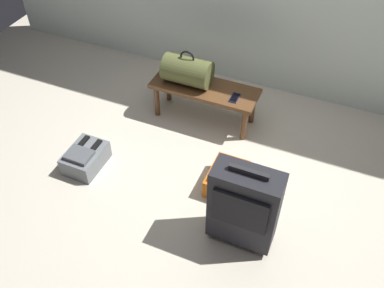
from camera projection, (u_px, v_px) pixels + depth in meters
ground_plane at (204, 187)px, 3.53m from camera, size 6.60×6.60×0.00m
bench at (205, 92)px, 3.93m from camera, size 1.00×0.36×0.38m
duffel_bag_olive at (187, 71)px, 3.85m from camera, size 0.44×0.26×0.34m
cell_phone at (235, 98)px, 3.77m from camera, size 0.07×0.14×0.01m
suitcase_upright_charcoal at (244, 206)px, 2.91m from camera, size 0.48×0.24×0.75m
backpack_orange at (226, 178)px, 3.47m from camera, size 0.28×0.38×0.21m
backpack_grey at (85, 158)px, 3.64m from camera, size 0.28×0.38×0.21m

